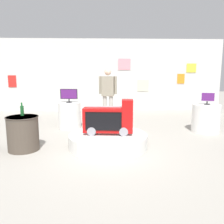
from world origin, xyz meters
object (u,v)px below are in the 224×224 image
at_px(display_pedestal_left_rear, 206,118).
at_px(tv_on_left_rear, 207,98).
at_px(display_pedestal_center_rear, 70,115).
at_px(tv_on_center_rear, 69,95).
at_px(bottle_on_side_table, 22,110).
at_px(side_table_round, 23,133).
at_px(novelty_firetruck_tv, 109,120).
at_px(main_display_pedestal, 108,141).
at_px(shopper_browsing_near_truck, 108,93).

height_order(display_pedestal_left_rear, tv_on_left_rear, tv_on_left_rear).
bearing_deg(tv_on_left_rear, display_pedestal_center_rear, 171.37).
xyz_separation_m(display_pedestal_center_rear, tv_on_center_rear, (0.00, -0.00, 0.62)).
bearing_deg(display_pedestal_left_rear, bottle_on_side_table, -164.61).
bearing_deg(side_table_round, novelty_firetruck_tv, 3.35).
distance_m(main_display_pedestal, novelty_firetruck_tv, 0.48).
relative_size(tv_on_left_rear, bottle_on_side_table, 1.23).
relative_size(display_pedestal_left_rear, display_pedestal_center_rear, 1.00).
bearing_deg(display_pedestal_center_rear, shopper_browsing_near_truck, 14.29).
xyz_separation_m(main_display_pedestal, display_pedestal_left_rear, (2.82, 1.29, 0.24)).
relative_size(main_display_pedestal, bottle_on_side_table, 6.13).
bearing_deg(tv_on_left_rear, novelty_firetruck_tv, -155.18).
bearing_deg(shopper_browsing_near_truck, main_display_pedestal, -91.28).
bearing_deg(main_display_pedestal, tv_on_left_rear, 24.50).
distance_m(tv_on_center_rear, side_table_round, 2.22).
xyz_separation_m(display_pedestal_left_rear, display_pedestal_center_rear, (-3.94, 0.59, 0.00)).
bearing_deg(novelty_firetruck_tv, side_table_round, -176.65).
bearing_deg(display_pedestal_center_rear, novelty_firetruck_tv, -58.85).
relative_size(novelty_firetruck_tv, side_table_round, 1.50).
bearing_deg(side_table_round, tv_on_left_rear, 16.73).
xyz_separation_m(tv_on_center_rear, shopper_browsing_near_truck, (1.17, 0.30, 0.03)).
bearing_deg(side_table_round, bottle_on_side_table, 103.89).
height_order(tv_on_left_rear, shopper_browsing_near_truck, shopper_browsing_near_truck).
height_order(display_pedestal_center_rear, bottle_on_side_table, bottle_on_side_table).
bearing_deg(display_pedestal_left_rear, side_table_round, -163.22).
height_order(main_display_pedestal, display_pedestal_center_rear, display_pedestal_center_rear).
height_order(main_display_pedestal, side_table_round, side_table_round).
bearing_deg(side_table_round, display_pedestal_left_rear, 16.78).
relative_size(tv_on_left_rear, display_pedestal_center_rear, 0.45).
bearing_deg(bottle_on_side_table, tv_on_left_rear, 15.34).
bearing_deg(tv_on_center_rear, shopper_browsing_near_truck, 14.49).
height_order(tv_on_left_rear, tv_on_center_rear, tv_on_center_rear).
xyz_separation_m(side_table_round, bottle_on_side_table, (-0.03, 0.11, 0.48)).
bearing_deg(tv_on_left_rear, shopper_browsing_near_truck, 162.08).
relative_size(novelty_firetruck_tv, shopper_browsing_near_truck, 0.63).
height_order(main_display_pedestal, novelty_firetruck_tv, novelty_firetruck_tv).
bearing_deg(tv_on_center_rear, side_table_round, -109.99).
relative_size(novelty_firetruck_tv, tv_on_center_rear, 2.18).
height_order(bottle_on_side_table, shopper_browsing_near_truck, shopper_browsing_near_truck).
bearing_deg(novelty_firetruck_tv, display_pedestal_center_rear, 121.15).
distance_m(bottle_on_side_table, shopper_browsing_near_truck, 2.92).
relative_size(display_pedestal_left_rear, bottle_on_side_table, 2.72).
xyz_separation_m(main_display_pedestal, shopper_browsing_near_truck, (0.05, 2.18, 0.90)).
distance_m(novelty_firetruck_tv, tv_on_left_rear, 3.10).
bearing_deg(novelty_firetruck_tv, main_display_pedestal, 157.13).
height_order(main_display_pedestal, display_pedestal_left_rear, display_pedestal_left_rear).
xyz_separation_m(main_display_pedestal, tv_on_center_rear, (-1.12, 1.88, 0.86)).
bearing_deg(novelty_firetruck_tv, display_pedestal_left_rear, 24.89).
bearing_deg(side_table_round, main_display_pedestal, 3.67).
height_order(display_pedestal_center_rear, side_table_round, display_pedestal_center_rear).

